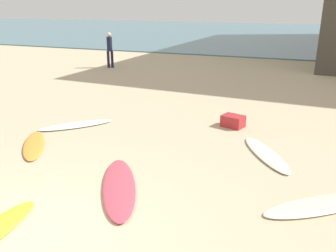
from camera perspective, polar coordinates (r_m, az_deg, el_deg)
ground_plane at (r=5.82m, az=-22.72°, el=-16.80°), size 120.00×120.00×0.00m
ocean_water at (r=43.06m, az=16.94°, el=14.00°), size 120.00×40.00×0.08m
surfboard_0 at (r=6.77m, az=-7.81°, el=-9.57°), size 1.70×2.38×0.09m
surfboard_2 at (r=9.18m, az=-20.62°, el=-2.85°), size 1.56×1.84×0.07m
surfboard_3 at (r=6.71m, az=23.28°, el=-11.51°), size 2.08×1.83×0.06m
surfboard_4 at (r=10.29m, az=-14.50°, el=0.16°), size 1.79×1.84×0.08m
surfboard_5 at (r=8.39m, az=15.39°, el=-4.33°), size 1.51×2.07×0.07m
beachgoer_near at (r=19.38m, az=-9.32°, el=12.21°), size 0.38×0.38×1.83m
beach_cooler at (r=10.06m, az=10.36°, el=0.78°), size 0.69×0.58×0.32m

